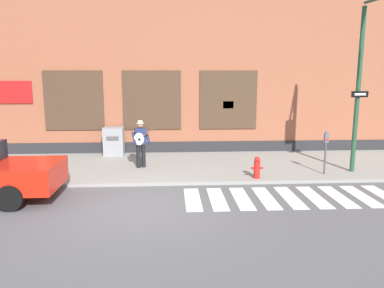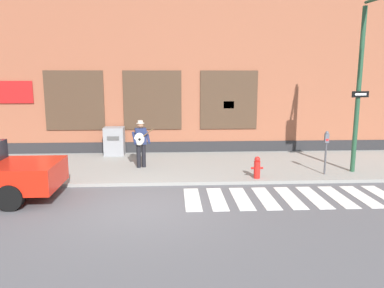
{
  "view_description": "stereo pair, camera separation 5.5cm",
  "coord_description": "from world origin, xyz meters",
  "views": [
    {
      "loc": [
        0.76,
        -9.0,
        3.3
      ],
      "look_at": [
        1.41,
        2.26,
        1.23
      ],
      "focal_mm": 35.0,
      "sensor_mm": 36.0,
      "label": 1
    },
    {
      "loc": [
        0.82,
        -9.0,
        3.3
      ],
      "look_at": [
        1.41,
        2.26,
        1.23
      ],
      "focal_mm": 35.0,
      "sensor_mm": 36.0,
      "label": 2
    }
  ],
  "objects": [
    {
      "name": "crosswalk",
      "position": [
        4.01,
        0.66,
        0.01
      ],
      "size": [
        5.78,
        1.9,
        0.01
      ],
      "color": "silver",
      "rests_on": "ground"
    },
    {
      "name": "busker",
      "position": [
        -0.3,
        3.92,
        1.05
      ],
      "size": [
        0.77,
        0.63,
        1.66
      ],
      "color": "black",
      "rests_on": "sidewalk"
    },
    {
      "name": "fire_hydrant",
      "position": [
        3.46,
        2.31,
        0.45
      ],
      "size": [
        0.38,
        0.2,
        0.7
      ],
      "color": "red",
      "rests_on": "sidewalk"
    },
    {
      "name": "utility_box",
      "position": [
        -1.55,
        6.1,
        0.67
      ],
      "size": [
        0.8,
        0.66,
        1.14
      ],
      "color": "gray",
      "rests_on": "sidewalk"
    },
    {
      "name": "parking_meter",
      "position": [
        5.8,
        2.67,
        1.05
      ],
      "size": [
        0.13,
        0.11,
        1.44
      ],
      "color": "#47474C",
      "rests_on": "sidewalk"
    },
    {
      "name": "building_backdrop",
      "position": [
        -0.0,
        8.55,
        4.31
      ],
      "size": [
        28.0,
        4.06,
        8.62
      ],
      "color": "#99563D",
      "rests_on": "ground"
    },
    {
      "name": "ground_plane",
      "position": [
        0.0,
        0.0,
        0.0
      ],
      "size": [
        160.0,
        160.0,
        0.0
      ],
      "primitive_type": "plane",
      "color": "#56565B"
    },
    {
      "name": "traffic_light",
      "position": [
        7.01,
        2.08,
        3.88
      ],
      "size": [
        0.76,
        2.54,
        5.54
      ],
      "color": "#234C33",
      "rests_on": "sidewalk"
    },
    {
      "name": "sidewalk",
      "position": [
        0.0,
        4.26,
        0.05
      ],
      "size": [
        28.0,
        4.59,
        0.1
      ],
      "color": "gray",
      "rests_on": "ground"
    }
  ]
}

